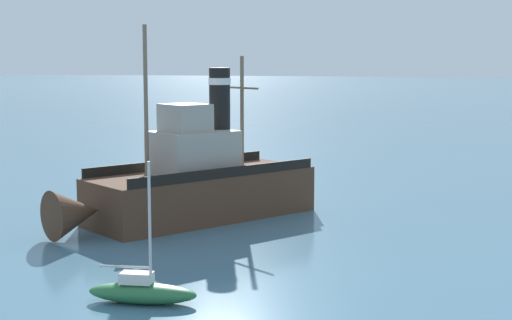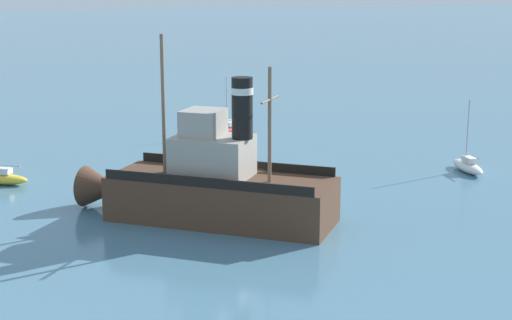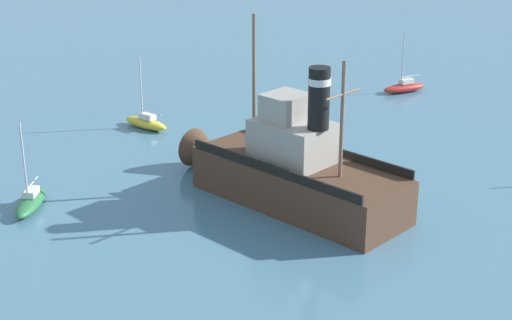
# 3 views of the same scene
# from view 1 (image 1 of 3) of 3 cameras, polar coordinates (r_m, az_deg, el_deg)

# --- Properties ---
(ground_plane) EXTENTS (600.00, 600.00, 0.00)m
(ground_plane) POSITION_cam_1_polar(r_m,az_deg,el_deg) (43.30, -5.56, -3.65)
(ground_plane) COLOR #477289
(old_tugboat) EXTENTS (11.28, 13.58, 9.90)m
(old_tugboat) POSITION_cam_1_polar(r_m,az_deg,el_deg) (40.41, -4.67, -1.80)
(old_tugboat) COLOR #4C3323
(old_tugboat) RESTS_ON ground
(sailboat_green) EXTENTS (3.88, 1.40, 4.90)m
(sailboat_green) POSITION_cam_1_polar(r_m,az_deg,el_deg) (27.36, -8.29, -9.41)
(sailboat_green) COLOR #286B3D
(sailboat_green) RESTS_ON ground
(sailboat_white) EXTENTS (3.89, 1.48, 4.90)m
(sailboat_white) POSITION_cam_1_polar(r_m,az_deg,el_deg) (60.24, -3.71, -0.07)
(sailboat_white) COLOR white
(sailboat_white) RESTS_ON ground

